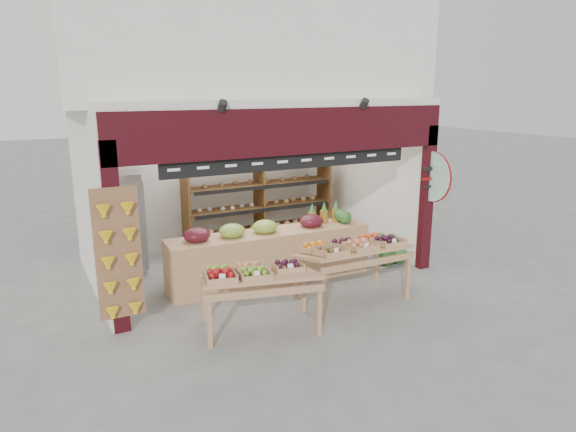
# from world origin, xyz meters

# --- Properties ---
(ground) EXTENTS (60.00, 60.00, 0.00)m
(ground) POSITION_xyz_m (0.00, 0.00, 0.00)
(ground) COLOR slate
(ground) RESTS_ON ground
(shop_structure) EXTENTS (6.36, 5.12, 5.40)m
(shop_structure) POSITION_xyz_m (0.00, 1.61, 3.92)
(shop_structure) COLOR white
(shop_structure) RESTS_ON ground
(banana_board) EXTENTS (0.60, 0.15, 1.80)m
(banana_board) POSITION_xyz_m (-2.73, -1.17, 1.12)
(banana_board) COLOR #8C5E3F
(banana_board) RESTS_ON ground
(gift_sign) EXTENTS (0.04, 0.93, 0.92)m
(gift_sign) POSITION_xyz_m (2.75, -1.15, 1.75)
(gift_sign) COLOR silver
(gift_sign) RESTS_ON ground
(back_shelving) EXTENTS (3.25, 0.53, 1.99)m
(back_shelving) POSITION_xyz_m (0.67, 1.70, 1.25)
(back_shelving) COLOR brown
(back_shelving) RESTS_ON ground
(refrigerator) EXTENTS (0.86, 0.86, 1.84)m
(refrigerator) POSITION_xyz_m (-2.18, 1.41, 0.92)
(refrigerator) COLOR #AEB1B5
(refrigerator) RESTS_ON ground
(cardboard_stack) EXTENTS (0.98, 0.71, 0.66)m
(cardboard_stack) POSITION_xyz_m (-1.16, 0.37, 0.24)
(cardboard_stack) COLOR beige
(cardboard_stack) RESTS_ON ground
(mid_counter) EXTENTS (3.60, 0.85, 1.11)m
(mid_counter) POSITION_xyz_m (-0.09, -0.32, 0.49)
(mid_counter) COLOR tan
(mid_counter) RESTS_ON ground
(display_table_left) EXTENTS (1.77, 1.26, 1.02)m
(display_table_left) POSITION_xyz_m (-1.11, -1.84, 0.79)
(display_table_left) COLOR tan
(display_table_left) RESTS_ON ground
(display_table_right) EXTENTS (1.71, 0.99, 1.07)m
(display_table_right) POSITION_xyz_m (0.73, -1.62, 0.84)
(display_table_right) COLOR tan
(display_table_right) RESTS_ON ground
(watermelon_pile) EXTENTS (0.75, 0.70, 0.53)m
(watermelon_pile) POSITION_xyz_m (2.45, -0.46, 0.19)
(watermelon_pile) COLOR #184918
(watermelon_pile) RESTS_ON ground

